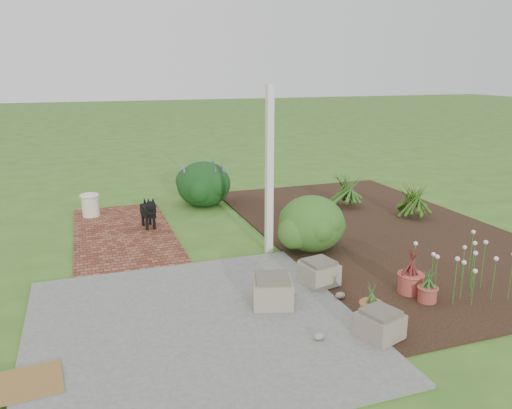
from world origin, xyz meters
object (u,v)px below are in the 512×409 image
object	(u,v)px
black_dog	(149,211)
cream_ceramic_urn	(90,206)
stone_trough_near	(380,325)
evergreen_shrub	(312,222)

from	to	relation	value
black_dog	cream_ceramic_urn	size ratio (longest dim) A/B	1.50
stone_trough_near	cream_ceramic_urn	size ratio (longest dim) A/B	0.94
cream_ceramic_urn	stone_trough_near	bearing A→B (deg)	-64.40
stone_trough_near	black_dog	distance (m)	4.80
stone_trough_near	evergreen_shrub	bearing A→B (deg)	79.68
black_dog	cream_ceramic_urn	distance (m)	1.45
black_dog	evergreen_shrub	world-z (taller)	evergreen_shrub
stone_trough_near	cream_ceramic_urn	xyz separation A→B (m)	(-2.67, 5.57, 0.08)
stone_trough_near	evergreen_shrub	xyz separation A→B (m)	(0.48, 2.64, 0.29)
evergreen_shrub	cream_ceramic_urn	bearing A→B (deg)	137.01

